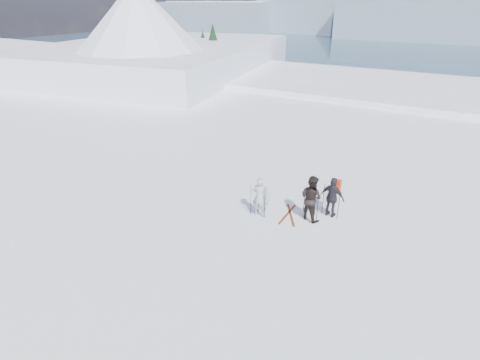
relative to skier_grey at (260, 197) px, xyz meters
The scene contains 8 objects.
lake_basin 27.92m from the skier_grey, 87.16° to the left, with size 820.00×820.00×71.62m.
near_ridge 36.66m from the skier_grey, 133.87° to the left, with size 31.37×35.68×25.62m.
skier_grey is the anchor object (origin of this frame).
skier_dark 1.97m from the skier_grey, 23.02° to the left, with size 0.90×0.70×1.85m, color black.
skier_pack 2.83m from the skier_grey, 29.29° to the left, with size 0.98×0.41×1.67m, color black.
backpack 3.16m from the skier_grey, 33.15° to the left, with size 0.36×0.20×0.45m, color red.
ski_poles 1.53m from the skier_grey, 25.29° to the left, with size 3.12×1.48×1.37m.
skis_loose 1.45m from the skier_grey, 32.24° to the left, with size 0.95×1.70×0.03m.
Camera 1 is at (4.39, -8.39, 7.80)m, focal length 28.00 mm.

